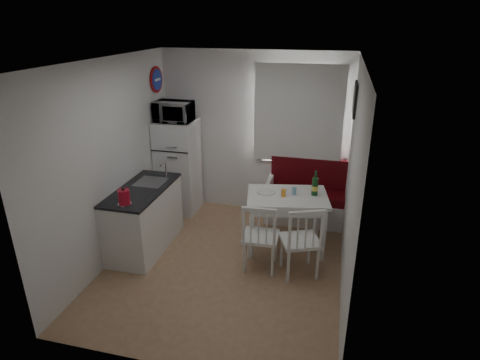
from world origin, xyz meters
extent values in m
cube|color=#9C7353|center=(0.00, 0.00, 0.00)|extent=(3.00, 3.50, 0.02)
cube|color=white|center=(0.00, 0.00, 2.60)|extent=(3.00, 3.50, 0.02)
cube|color=white|center=(0.00, 1.75, 1.30)|extent=(3.00, 0.02, 2.60)
cube|color=white|center=(0.00, -1.75, 1.30)|extent=(3.00, 0.02, 2.60)
cube|color=white|center=(-1.50, 0.00, 1.30)|extent=(0.02, 3.50, 2.60)
cube|color=white|center=(1.50, 0.00, 1.30)|extent=(0.02, 3.50, 2.60)
cube|color=white|center=(0.70, 1.72, 1.62)|extent=(1.22, 0.06, 1.47)
cube|color=white|center=(0.70, 1.65, 1.68)|extent=(1.35, 0.02, 1.50)
cube|color=white|center=(-1.20, 0.15, 0.43)|extent=(0.60, 1.30, 0.86)
cube|color=black|center=(-1.20, 0.15, 0.89)|extent=(0.62, 1.32, 0.03)
cube|color=#99999E|center=(-1.18, 0.40, 0.85)|extent=(0.40, 0.40, 0.10)
cylinder|color=silver|center=(-1.02, 0.58, 1.03)|extent=(0.02, 0.02, 0.26)
cylinder|color=#1C36A9|center=(-1.47, 1.45, 2.15)|extent=(0.03, 0.40, 0.40)
cube|color=black|center=(1.48, 1.10, 2.05)|extent=(0.04, 0.52, 0.42)
cube|color=white|center=(0.99, 1.48, 0.19)|extent=(1.39, 0.54, 0.39)
cube|color=#570910|center=(0.99, 1.48, 0.45)|extent=(1.33, 0.49, 0.13)
cube|color=#570910|center=(0.99, 1.68, 0.75)|extent=(1.33, 0.11, 0.49)
cube|color=white|center=(0.72, 0.61, 0.79)|extent=(1.20, 0.95, 0.04)
cube|color=white|center=(0.72, 0.61, 0.70)|extent=(1.07, 0.82, 0.13)
cylinder|color=white|center=(0.72, 0.61, 0.38)|extent=(0.06, 0.06, 0.76)
cube|color=white|center=(0.47, 0.04, 0.46)|extent=(0.46, 0.44, 0.04)
cube|color=white|center=(0.47, -0.15, 0.71)|extent=(0.42, 0.06, 0.47)
cube|color=white|center=(0.97, 0.04, 0.47)|extent=(0.58, 0.57, 0.04)
cube|color=white|center=(0.97, -0.15, 0.73)|extent=(0.42, 0.20, 0.48)
cube|color=white|center=(-1.18, 1.40, 0.77)|extent=(0.61, 0.61, 1.53)
imported|color=white|center=(-1.18, 1.35, 1.69)|extent=(0.56, 0.38, 0.31)
cylinder|color=#B70E24|center=(-1.15, -0.38, 1.01)|extent=(0.17, 0.17, 0.23)
cylinder|color=orange|center=(0.67, 0.56, 0.86)|extent=(0.06, 0.06, 0.10)
cylinder|color=#7CB4D3|center=(0.80, 0.66, 0.86)|extent=(0.06, 0.06, 0.10)
cylinder|color=white|center=(0.42, 0.63, 0.82)|extent=(0.25, 0.25, 0.02)
camera|label=1|loc=(1.28, -4.33, 3.04)|focal=30.00mm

